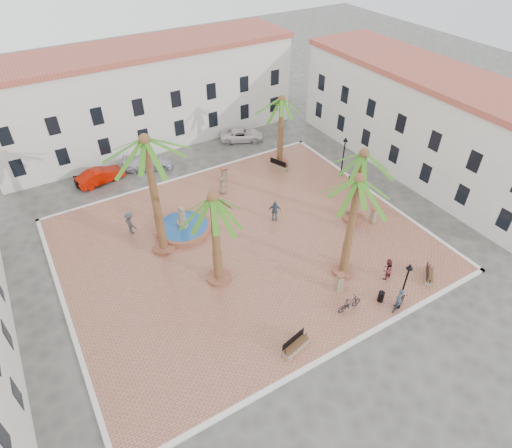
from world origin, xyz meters
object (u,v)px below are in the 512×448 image
object	(u,v)px
palm_s	(357,191)
bench_ne	(279,166)
car_silver	(148,162)
pedestrian_fountain_b	(275,211)
pedestrian_east	(351,219)
car_black	(96,175)
bench_se	(429,276)
car_white	(241,135)
bollard_e	(374,215)
palm_sw	(214,209)
car_red	(100,176)
bench_e	(356,184)
bicycle_a	(399,302)
pedestrian_north	(130,223)
palm_e	(363,163)
bicycle_b	(350,304)
cyclist_a	(399,299)
lamppost_s	(406,279)
pedestrian_fountain_a	(222,186)
fountain	(183,227)
bench_s	(295,346)
lamppost_e	(344,150)
cyclist_b	(387,269)
palm_ne	(282,107)
litter_bin	(381,297)
bollard_n	(224,175)

from	to	relation	value
palm_s	bench_ne	world-z (taller)	palm_s
palm_s	car_silver	size ratio (longest dim) A/B	1.79
pedestrian_fountain_b	pedestrian_east	size ratio (longest dim) A/B	1.03
palm_s	car_black	distance (m)	24.53
bench_se	car_white	bearing A→B (deg)	50.75
bollard_e	palm_sw	bearing A→B (deg)	177.09
bench_ne	car_red	distance (m)	16.45
bench_e	bicycle_a	distance (m)	13.88
pedestrian_fountain_b	car_red	size ratio (longest dim) A/B	0.43
bollard_e	pedestrian_north	bearing A→B (deg)	153.30
palm_e	bicycle_b	bearing A→B (deg)	-132.25
palm_s	pedestrian_east	bearing A→B (deg)	43.85
car_black	car_red	distance (m)	0.41
bench_e	bench_ne	size ratio (longest dim) A/B	0.88
cyclist_a	lamppost_s	bearing A→B (deg)	164.85
pedestrian_fountain_b	car_red	bearing A→B (deg)	158.04
bench_se	car_white	distance (m)	24.39
pedestrian_fountain_a	pedestrian_east	world-z (taller)	pedestrian_east
fountain	bicycle_a	size ratio (longest dim) A/B	2.59
bench_s	bench_ne	world-z (taller)	bench_s
bicycle_a	car_silver	distance (m)	25.91
fountain	cyclist_a	bearing A→B (deg)	-58.77
lamppost_s	car_white	world-z (taller)	lamppost_s
bicycle_a	lamppost_e	bearing A→B (deg)	-45.19
lamppost_e	cyclist_b	world-z (taller)	lamppost_e
pedestrian_east	pedestrian_north	bearing A→B (deg)	-94.89
pedestrian_fountain_a	bollard_e	bearing A→B (deg)	-58.15
bench_se	lamppost_s	xyz separation A→B (m)	(-3.65, -0.76, 2.34)
palm_s	palm_ne	xyz separation A→B (m)	(4.32, 14.71, -1.17)
palm_s	bench_s	bearing A→B (deg)	-151.60
palm_sw	lamppost_s	bearing A→B (deg)	-42.84
bicycle_b	pedestrian_fountain_a	distance (m)	15.72
pedestrian_east	car_silver	size ratio (longest dim) A/B	0.38
pedestrian_east	litter_bin	bearing A→B (deg)	-1.85
litter_bin	car_silver	bearing A→B (deg)	106.96
car_red	car_white	xyz separation A→B (m)	(14.96, 0.57, -0.07)
bench_s	lamppost_e	bearing A→B (deg)	30.40
palm_e	bicycle_b	world-z (taller)	palm_e
palm_s	bench_ne	distance (m)	15.85
bench_ne	bollard_n	bearing A→B (deg)	62.76
palm_ne	cyclist_a	distance (m)	19.86
bench_ne	palm_ne	bearing A→B (deg)	-58.95
cyclist_a	pedestrian_fountain_b	size ratio (longest dim) A/B	0.94
palm_sw	palm_ne	world-z (taller)	palm_sw
lamppost_e	bench_se	bearing A→B (deg)	-104.01
bollard_n	car_white	distance (m)	8.53
palm_e	pedestrian_fountain_a	xyz separation A→B (m)	(-7.39, 8.60, -4.39)
palm_ne	bollard_n	world-z (taller)	palm_ne
palm_e	bicycle_a	bearing A→B (deg)	-112.85
cyclist_a	car_black	bearing A→B (deg)	-78.27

